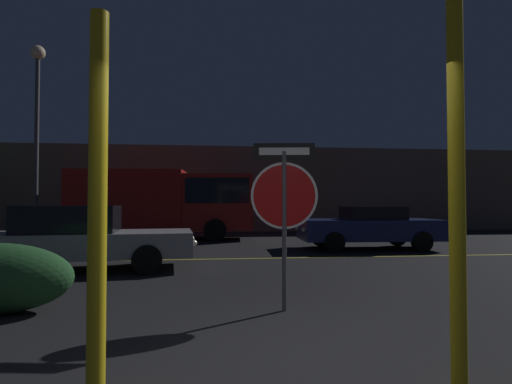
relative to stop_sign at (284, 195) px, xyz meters
name	(u,v)px	position (x,y,z in m)	size (l,w,h in m)	color
ground_plane	(278,377)	(-0.42, -1.98, -1.54)	(260.00, 260.00, 0.00)	black
road_center_stripe	(233,259)	(-0.42, 5.02, -1.54)	(42.45, 0.12, 0.01)	gold
stop_sign	(284,195)	(0.00, 0.00, 0.00)	(0.89, 0.14, 2.24)	#4C4C51
yellow_pole_left	(98,202)	(-1.81, -2.18, -0.10)	(0.14, 0.14, 2.88)	yellow
yellow_pole_right	(456,164)	(0.88, -2.43, 0.19)	(0.12, 0.12, 3.45)	yellow
passing_car_2	(75,238)	(-3.85, 3.57, -0.85)	(5.01, 2.14, 1.38)	#9E9EA3
passing_car_3	(369,227)	(3.90, 6.74, -0.85)	(4.36, 2.04, 1.33)	navy
delivery_truck	(168,200)	(-2.71, 10.83, 0.01)	(7.10, 2.69, 2.70)	maroon
street_lamp	(37,104)	(-7.58, 10.57, 3.64)	(0.53, 0.53, 7.44)	#4C4C51
building_backdrop	(237,190)	(0.40, 16.58, 0.62)	(36.55, 3.70, 4.31)	#6B5B4C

